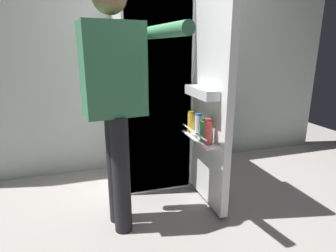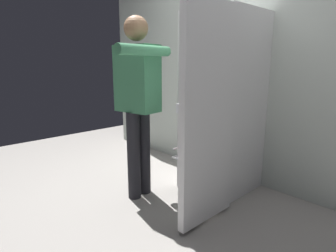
{
  "view_description": "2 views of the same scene",
  "coord_description": "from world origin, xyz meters",
  "views": [
    {
      "loc": [
        -0.6,
        -1.91,
        1.23
      ],
      "look_at": [
        -0.03,
        -0.07,
        0.69
      ],
      "focal_mm": 29.54,
      "sensor_mm": 36.0,
      "label": 1
    },
    {
      "loc": [
        1.56,
        -1.62,
        1.23
      ],
      "look_at": [
        -0.09,
        -0.07,
        0.72
      ],
      "focal_mm": 29.48,
      "sensor_mm": 36.0,
      "label": 2
    }
  ],
  "objects": [
    {
      "name": "refrigerator",
      "position": [
        0.03,
        0.52,
        0.85
      ],
      "size": [
        0.64,
        1.23,
        1.7
      ],
      "color": "white",
      "rests_on": "ground_plane"
    },
    {
      "name": "ground_plane",
      "position": [
        0.0,
        0.0,
        0.0
      ],
      "size": [
        6.24,
        6.24,
        0.0
      ],
      "primitive_type": "plane",
      "color": "gray"
    },
    {
      "name": "person",
      "position": [
        -0.4,
        -0.14,
        0.97
      ],
      "size": [
        0.58,
        0.65,
        1.63
      ],
      "color": "black",
      "rests_on": "ground_plane"
    },
    {
      "name": "kitchen_wall",
      "position": [
        0.0,
        0.95,
        1.21
      ],
      "size": [
        4.4,
        0.1,
        2.42
      ],
      "primitive_type": "cube",
      "color": "beige",
      "rests_on": "ground_plane"
    }
  ]
}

